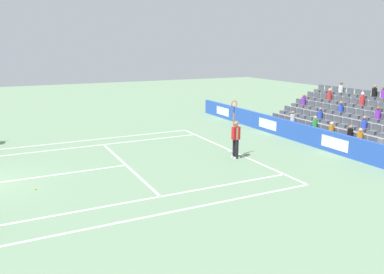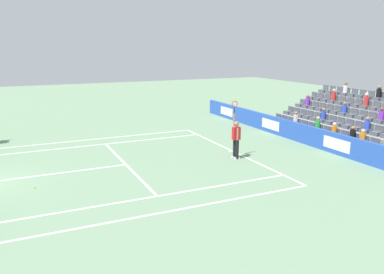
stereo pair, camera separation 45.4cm
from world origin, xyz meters
TOP-DOWN VIEW (x-y plane):
  - line_baseline at (0.00, -11.89)m, footprint 10.97×0.10m
  - line_service at (0.00, -6.40)m, footprint 8.23×0.10m
  - line_centre_service at (0.00, -3.20)m, footprint 0.10×6.40m
  - line_singles_sideline_left at (4.12, -5.95)m, footprint 0.10×11.89m
  - line_singles_sideline_right at (-4.12, -5.95)m, footprint 0.10×11.89m
  - line_doubles_sideline_left at (5.49, -5.95)m, footprint 0.10×11.89m
  - line_doubles_sideline_right at (-5.49, -5.95)m, footprint 0.10×11.89m
  - line_centre_mark at (0.00, -11.79)m, footprint 0.10×0.20m
  - sponsor_barrier at (-0.00, -16.24)m, footprint 21.40×0.22m
  - tennis_player at (-1.16, -11.38)m, footprint 0.53×0.37m
  - stadium_stand at (-0.01, -19.80)m, footprint 8.06×4.75m
  - loose_tennis_ball at (-1.46, -2.52)m, footprint 0.07×0.07m

SIDE VIEW (x-z plane):
  - line_baseline at x=0.00m, z-range 0.00..0.01m
  - line_service at x=0.00m, z-range 0.00..0.01m
  - line_centre_service at x=0.00m, z-range 0.00..0.01m
  - line_singles_sideline_left at x=4.12m, z-range 0.00..0.01m
  - line_singles_sideline_right at x=-4.12m, z-range 0.00..0.01m
  - line_doubles_sideline_left at x=5.49m, z-range 0.00..0.01m
  - line_doubles_sideline_right at x=-5.49m, z-range 0.00..0.01m
  - line_centre_mark at x=0.00m, z-range 0.00..0.01m
  - loose_tennis_ball at x=-1.46m, z-range 0.00..0.07m
  - sponsor_barrier at x=0.00m, z-range 0.00..1.03m
  - stadium_stand at x=-0.01m, z-range -0.67..2.31m
  - tennis_player at x=-1.16m, z-range -0.43..2.42m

